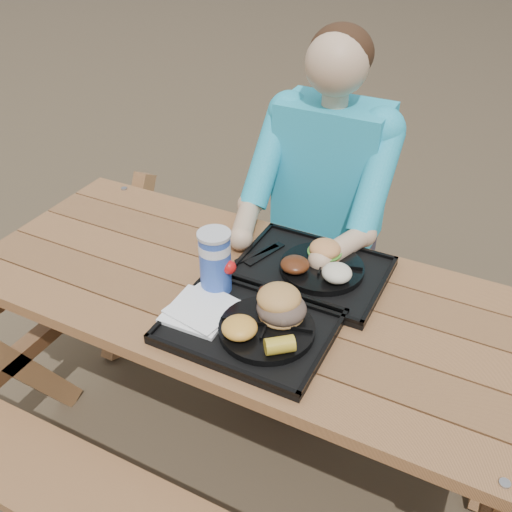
% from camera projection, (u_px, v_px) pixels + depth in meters
% --- Properties ---
extents(ground, '(60.00, 60.00, 0.00)m').
position_uv_depth(ground, '(256.00, 448.00, 2.14)').
color(ground, '#999999').
rests_on(ground, ground).
extents(picnic_table, '(1.80, 1.49, 0.75)m').
position_uv_depth(picnic_table, '(256.00, 378.00, 1.92)').
color(picnic_table, '#999999').
rests_on(picnic_table, ground).
extents(tray_near, '(0.45, 0.35, 0.02)m').
position_uv_depth(tray_near, '(249.00, 327.00, 1.56)').
color(tray_near, black).
rests_on(tray_near, picnic_table).
extents(tray_far, '(0.45, 0.35, 0.02)m').
position_uv_depth(tray_far, '(311.00, 272.00, 1.77)').
color(tray_far, black).
rests_on(tray_far, picnic_table).
extents(plate_near, '(0.26, 0.26, 0.02)m').
position_uv_depth(plate_near, '(267.00, 329.00, 1.53)').
color(plate_near, black).
rests_on(plate_near, tray_near).
extents(plate_far, '(0.26, 0.26, 0.02)m').
position_uv_depth(plate_far, '(322.00, 268.00, 1.75)').
color(plate_far, black).
rests_on(plate_far, tray_far).
extents(napkin_stack, '(0.18, 0.18, 0.02)m').
position_uv_depth(napkin_stack, '(199.00, 310.00, 1.59)').
color(napkin_stack, white).
rests_on(napkin_stack, tray_near).
extents(soda_cup, '(0.09, 0.09, 0.18)m').
position_uv_depth(soda_cup, '(215.00, 263.00, 1.63)').
color(soda_cup, '#163CA8').
rests_on(soda_cup, tray_near).
extents(condiment_bbq, '(0.05, 0.05, 0.03)m').
position_uv_depth(condiment_bbq, '(266.00, 294.00, 1.64)').
color(condiment_bbq, black).
rests_on(condiment_bbq, tray_near).
extents(condiment_mustard, '(0.05, 0.05, 0.03)m').
position_uv_depth(condiment_mustard, '(288.00, 300.00, 1.62)').
color(condiment_mustard, yellow).
rests_on(condiment_mustard, tray_near).
extents(sandwich, '(0.13, 0.13, 0.13)m').
position_uv_depth(sandwich, '(282.00, 297.00, 1.52)').
color(sandwich, '#C98B47').
rests_on(sandwich, plate_near).
extents(mac_cheese, '(0.10, 0.10, 0.05)m').
position_uv_depth(mac_cheese, '(240.00, 328.00, 1.48)').
color(mac_cheese, gold).
rests_on(mac_cheese, plate_near).
extents(corn_cob, '(0.11, 0.11, 0.04)m').
position_uv_depth(corn_cob, '(280.00, 345.00, 1.43)').
color(corn_cob, gold).
rests_on(corn_cob, plate_near).
extents(cutlery_far, '(0.08, 0.16, 0.01)m').
position_uv_depth(cutlery_far, '(265.00, 254.00, 1.83)').
color(cutlery_far, black).
rests_on(cutlery_far, tray_far).
extents(burger, '(0.10, 0.10, 0.09)m').
position_uv_depth(burger, '(325.00, 246.00, 1.75)').
color(burger, '#DE8D4E').
rests_on(burger, plate_far).
extents(baked_beans, '(0.09, 0.09, 0.04)m').
position_uv_depth(baked_beans, '(295.00, 265.00, 1.71)').
color(baked_beans, '#562611').
rests_on(baked_beans, plate_far).
extents(potato_salad, '(0.09, 0.09, 0.05)m').
position_uv_depth(potato_salad, '(337.00, 273.00, 1.67)').
color(potato_salad, silver).
rests_on(potato_salad, plate_far).
extents(diner, '(0.48, 0.84, 1.28)m').
position_uv_depth(diner, '(325.00, 228.00, 2.20)').
color(diner, teal).
rests_on(diner, ground).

